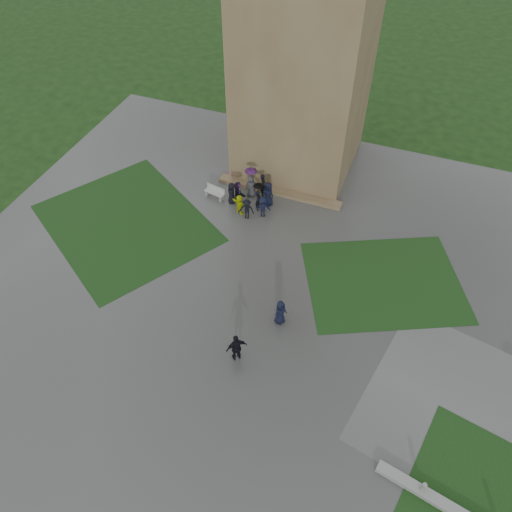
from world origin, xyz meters
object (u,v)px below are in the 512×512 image
(tower, at_px, (307,41))
(pedestrian_near, at_px, (237,348))
(bench, at_px, (215,192))
(pedestrian_mid, at_px, (280,312))

(tower, relative_size, pedestrian_near, 9.45)
(bench, distance_m, pedestrian_mid, 11.50)
(tower, distance_m, pedestrian_mid, 17.40)
(bench, height_order, pedestrian_near, pedestrian_near)
(bench, height_order, pedestrian_mid, pedestrian_mid)
(bench, relative_size, pedestrian_near, 0.81)
(pedestrian_mid, bearing_deg, pedestrian_near, -176.69)
(bench, bearing_deg, tower, 69.49)
(pedestrian_mid, xyz_separation_m, pedestrian_near, (-1.33, -3.01, 0.12))
(tower, relative_size, pedestrian_mid, 10.77)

